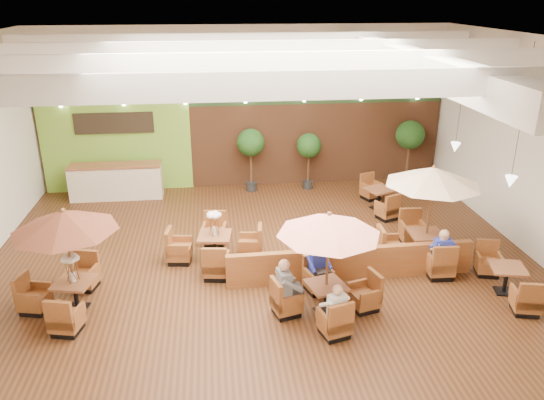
{
  "coord_description": "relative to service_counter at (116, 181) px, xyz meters",
  "views": [
    {
      "loc": [
        -1.16,
        -12.06,
        6.48
      ],
      "look_at": [
        0.3,
        0.5,
        1.5
      ],
      "focal_mm": 35.0,
      "sensor_mm": 36.0,
      "label": 1
    }
  ],
  "objects": [
    {
      "name": "room",
      "position": [
        4.65,
        -3.88,
        3.05
      ],
      "size": [
        14.04,
        14.0,
        5.52
      ],
      "color": "#381E0F",
      "rests_on": "ground"
    },
    {
      "name": "service_counter",
      "position": [
        0.0,
        0.0,
        0.0
      ],
      "size": [
        3.0,
        0.75,
        1.18
      ],
      "color": "beige",
      "rests_on": "ground"
    },
    {
      "name": "booth_divider",
      "position": [
        6.43,
        -6.22,
        -0.17
      ],
      "size": [
        6.02,
        0.31,
        0.83
      ],
      "primitive_type": "cube",
      "rotation": [
        0.0,
        0.0,
        0.02
      ],
      "color": "brown",
      "rests_on": "ground"
    },
    {
      "name": "table_0",
      "position": [
        0.1,
        -6.79,
        1.13
      ],
      "size": [
        2.31,
        2.43,
        2.39
      ],
      "rotation": [
        0.0,
        0.0,
        -0.24
      ],
      "color": "brown",
      "rests_on": "ground"
    },
    {
      "name": "table_1",
      "position": [
        5.53,
        -7.53,
        1.04
      ],
      "size": [
        2.41,
        2.41,
        2.36
      ],
      "rotation": [
        0.0,
        0.0,
        0.27
      ],
      "color": "brown",
      "rests_on": "ground"
    },
    {
      "name": "table_2",
      "position": [
        8.52,
        -5.42,
        1.27
      ],
      "size": [
        2.44,
        2.51,
        2.56
      ],
      "rotation": [
        0.0,
        0.0,
        -0.04
      ],
      "color": "brown",
      "rests_on": "ground"
    },
    {
      "name": "table_3",
      "position": [
        3.2,
        -4.86,
        -0.16
      ],
      "size": [
        2.49,
        2.49,
        1.5
      ],
      "rotation": [
        0.0,
        0.0,
        -0.13
      ],
      "color": "brown",
      "rests_on": "ground"
    },
    {
      "name": "table_4",
      "position": [
        9.8,
        -7.22,
        -0.26
      ],
      "size": [
        0.91,
        2.34,
        0.84
      ],
      "rotation": [
        0.0,
        0.0,
        -0.23
      ],
      "color": "brown",
      "rests_on": "ground"
    },
    {
      "name": "table_5",
      "position": [
        8.44,
        -1.94,
        -0.26
      ],
      "size": [
        1.0,
        2.44,
        0.86
      ],
      "rotation": [
        0.0,
        0.0,
        0.39
      ],
      "color": "brown",
      "rests_on": "ground"
    },
    {
      "name": "topiary_0",
      "position": [
        4.53,
        0.2,
        1.05
      ],
      "size": [
        0.94,
        0.94,
        2.19
      ],
      "color": "black",
      "rests_on": "ground"
    },
    {
      "name": "topiary_1",
      "position": [
        6.53,
        0.2,
        0.89
      ],
      "size": [
        0.85,
        0.85,
        1.98
      ],
      "color": "black",
      "rests_on": "ground"
    },
    {
      "name": "topiary_2",
      "position": [
        10.12,
        0.2,
        1.15
      ],
      "size": [
        1.0,
        1.0,
        2.33
      ],
      "color": "black",
      "rests_on": "ground"
    },
    {
      "name": "diner_0",
      "position": [
        5.53,
        -8.39,
        0.15
      ],
      "size": [
        0.4,
        0.37,
        0.73
      ],
      "rotation": [
        0.0,
        0.0,
        0.35
      ],
      "color": "silver",
      "rests_on": "ground"
    },
    {
      "name": "diner_1",
      "position": [
        5.53,
        -6.67,
        0.15
      ],
      "size": [
        0.4,
        0.36,
        0.74
      ],
      "rotation": [
        0.0,
        0.0,
        3.43
      ],
      "color": "#2735AB",
      "rests_on": "ground"
    },
    {
      "name": "diner_2",
      "position": [
        4.67,
        -7.53,
        0.2
      ],
      "size": [
        0.39,
        0.45,
        0.86
      ],
      "rotation": [
        0.0,
        0.0,
        4.89
      ],
      "color": "slate",
      "rests_on": "ground"
    },
    {
      "name": "diner_3",
      "position": [
        8.58,
        -6.36,
        0.18
      ],
      "size": [
        0.42,
        0.34,
        0.82
      ],
      "rotation": [
        0.0,
        0.0,
        -0.09
      ],
      "color": "#2735AB",
      "rests_on": "ground"
    },
    {
      "name": "diner_4",
      "position": [
        8.58,
        -6.36,
        0.15
      ],
      "size": [
        0.36,
        0.29,
        0.73
      ],
      "rotation": [
        0.0,
        0.0,
        0.04
      ],
      "color": "silver",
      "rests_on": "ground"
    }
  ]
}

